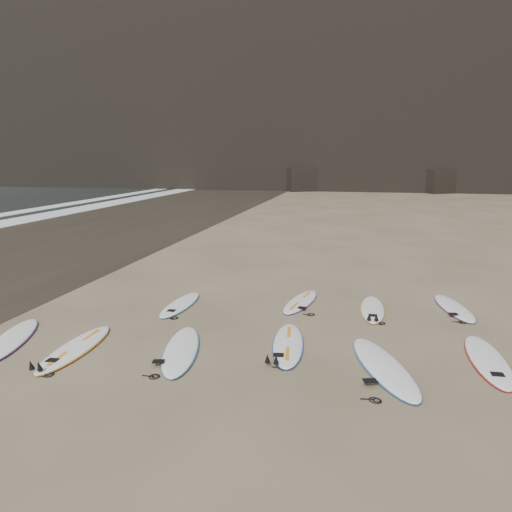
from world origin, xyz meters
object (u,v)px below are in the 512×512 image
Objects in this scene: surfboard_1 at (181,349)px; surfboard_4 at (488,360)px; surfboard_11 at (12,339)px; surfboard_7 at (372,309)px; surfboard_8 at (454,308)px; surfboard_0 at (76,348)px; surfboard_6 at (301,301)px; surfboard_3 at (384,366)px; surfboard_2 at (288,344)px; surfboard_5 at (180,304)px.

surfboard_1 is 5.69m from surfboard_4.
surfboard_7 is at bearing 9.14° from surfboard_11.
surfboard_4 reaches higher than surfboard_8.
surfboard_4 is at bearing -6.01° from surfboard_1.
surfboard_11 reaches higher than surfboard_7.
surfboard_7 is 2.02m from surfboard_8.
surfboard_1 reaches higher than surfboard_11.
surfboard_1 reaches higher than surfboard_0.
surfboard_0 is 7.76m from surfboard_4.
surfboard_6 is 6.67m from surfboard_11.
surfboard_8 is 10.06m from surfboard_11.
surfboard_3 is 3.45m from surfboard_7.
surfboard_4 is 1.12× the size of surfboard_6.
surfboard_2 is at bearing 140.00° from surfboard_3.
surfboard_1 reaches higher than surfboard_6.
surfboard_6 is (2.92, 0.88, 0.00)m from surfboard_5.
surfboard_7 is (5.67, 3.81, -0.01)m from surfboard_0.
surfboard_2 reaches higher than surfboard_5.
surfboard_3 is 1.09× the size of surfboard_11.
surfboard_0 is 1.10× the size of surfboard_8.
surfboard_7 is at bearing 30.45° from surfboard_1.
surfboard_3 is at bearing -88.20° from surfboard_7.
surfboard_0 is 1.05× the size of surfboard_2.
surfboard_3 reaches higher than surfboard_6.
surfboard_0 reaches higher than surfboard_2.
surfboard_4 is 4.85m from surfboard_6.
surfboard_5 is 3.05m from surfboard_6.
surfboard_1 is at bearing -166.39° from surfboard_2.
surfboard_0 reaches higher than surfboard_7.
surfboard_1 is 1.14× the size of surfboard_6.
surfboard_5 is at bearing 179.30° from surfboard_8.
surfboard_3 is at bearing -28.96° from surfboard_5.
surfboard_8 is at bearing 6.67° from surfboard_11.
surfboard_6 is (-1.94, 3.70, -0.01)m from surfboard_3.
surfboard_8 is (7.62, 4.31, -0.00)m from surfboard_0.
surfboard_6 is at bearing 17.90° from surfboard_5.
surfboard_0 is 1.12× the size of surfboard_5.
surfboard_11 is at bearing -128.24° from surfboard_5.
surfboard_5 is at bearing 138.65° from surfboard_2.
surfboard_11 is (-1.53, 0.15, 0.00)m from surfboard_0.
surfboard_4 is (7.69, 1.05, 0.00)m from surfboard_0.
surfboard_1 reaches higher than surfboard_4.
surfboard_6 is at bearing 85.62° from surfboard_2.
surfboard_1 is at bearing -14.68° from surfboard_11.
surfboard_3 is 1.23× the size of surfboard_7.
surfboard_7 is (-0.15, 3.45, -0.01)m from surfboard_3.
surfboard_6 is (3.88, 4.05, -0.00)m from surfboard_0.
surfboard_8 is at bearing 13.85° from surfboard_6.
surfboard_1 is at bearing 7.64° from surfboard_0.
surfboard_5 is at bearing 131.43° from surfboard_3.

